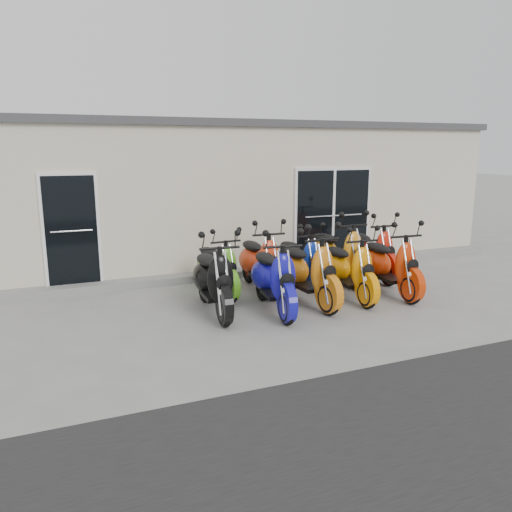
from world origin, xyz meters
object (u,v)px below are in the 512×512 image
object	(u,v)px
scooter_front_orange_b	(348,261)
scooter_back_blue	(300,253)
scooter_front_blue	(273,268)
scooter_back_green	(217,260)
scooter_back_extra	(371,244)
scooter_front_red	(390,256)
scooter_front_black	(213,270)
scooter_back_yellow	(338,246)
scooter_front_orange_a	(306,262)
scooter_back_red	(260,254)

from	to	relation	value
scooter_front_orange_b	scooter_back_blue	bearing A→B (deg)	110.46
scooter_front_blue	scooter_back_green	world-z (taller)	scooter_front_blue
scooter_front_orange_b	scooter_back_extra	size ratio (longest dim) A/B	0.97
scooter_front_orange_b	scooter_back_blue	size ratio (longest dim) A/B	1.08
scooter_front_red	scooter_front_blue	bearing A→B (deg)	-174.90
scooter_front_black	scooter_back_yellow	bearing A→B (deg)	20.46
scooter_front_black	scooter_back_blue	distance (m)	2.44
scooter_front_blue	scooter_front_orange_a	xyz separation A→B (m)	(0.72, 0.17, 0.01)
scooter_front_red	scooter_back_blue	distance (m)	1.79
scooter_back_blue	scooter_front_orange_b	bearing A→B (deg)	-75.56
scooter_front_blue	scooter_back_red	bearing A→B (deg)	84.01
scooter_front_black	scooter_back_red	xyz separation A→B (m)	(1.26, 0.97, -0.01)
scooter_front_red	scooter_back_yellow	distance (m)	1.20
scooter_front_orange_a	scooter_back_yellow	size ratio (longest dim) A/B	0.99
scooter_front_orange_a	scooter_back_green	size ratio (longest dim) A/B	1.14
scooter_front_orange_b	scooter_back_blue	world-z (taller)	scooter_front_orange_b
scooter_back_green	scooter_back_yellow	world-z (taller)	scooter_back_yellow
scooter_back_yellow	scooter_front_black	bearing A→B (deg)	-167.23
scooter_front_red	scooter_back_extra	size ratio (longest dim) A/B	1.00
scooter_back_green	scooter_back_extra	xyz separation A→B (m)	(3.42, -0.08, 0.06)
scooter_front_orange_b	scooter_back_blue	xyz separation A→B (m)	(-0.39, 1.19, -0.05)
scooter_front_black	scooter_front_red	xyz separation A→B (m)	(3.46, -0.19, -0.01)
scooter_front_blue	scooter_front_red	distance (m)	2.48
scooter_front_black	scooter_back_red	bearing A→B (deg)	41.02
scooter_front_blue	scooter_back_yellow	xyz separation A→B (m)	(2.00, 1.21, 0.02)
scooter_back_red	scooter_back_extra	xyz separation A→B (m)	(2.57, 0.00, 0.00)
scooter_front_blue	scooter_back_extra	distance (m)	3.12
scooter_front_orange_b	scooter_back_red	xyz separation A→B (m)	(-1.32, 1.09, 0.02)
scooter_front_orange_a	scooter_front_orange_b	size ratio (longest dim) A/B	1.07
scooter_front_blue	scooter_back_red	distance (m)	1.30
scooter_front_black	scooter_front_orange_a	size ratio (longest dim) A/B	0.98
scooter_front_black	scooter_front_red	bearing A→B (deg)	0.30
scooter_front_black	scooter_back_yellow	distance (m)	3.12
scooter_front_blue	scooter_back_green	size ratio (longest dim) A/B	1.12
scooter_front_orange_b	scooter_back_red	size ratio (longest dim) A/B	0.97
scooter_front_blue	scooter_front_orange_a	bearing A→B (deg)	19.64
scooter_back_blue	scooter_front_orange_a	bearing A→B (deg)	-115.87
scooter_front_black	scooter_back_extra	bearing A→B (deg)	17.63
scooter_back_red	scooter_back_yellow	size ratio (longest dim) A/B	0.95
scooter_front_black	scooter_back_yellow	size ratio (longest dim) A/B	0.96
scooter_back_blue	scooter_back_yellow	world-z (taller)	scooter_back_yellow
scooter_front_orange_a	scooter_back_blue	bearing A→B (deg)	63.83
scooter_front_orange_a	scooter_back_blue	distance (m)	1.29
scooter_front_blue	scooter_back_blue	distance (m)	1.82
scooter_front_orange_b	scooter_front_blue	bearing A→B (deg)	-171.55
scooter_front_orange_b	scooter_front_red	bearing A→B (deg)	-2.07
scooter_back_green	scooter_back_blue	xyz separation A→B (m)	(1.77, 0.01, -0.01)
scooter_front_orange_a	scooter_back_extra	distance (m)	2.40
scooter_back_yellow	scooter_back_extra	size ratio (longest dim) A/B	1.06
scooter_front_orange_a	scooter_front_black	bearing A→B (deg)	171.72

